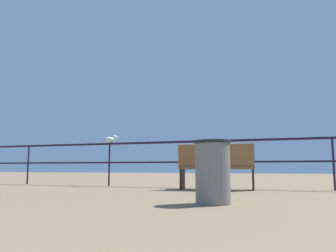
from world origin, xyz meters
The scene contains 4 objects.
pier_railing centered at (0.00, 9.68, 0.82)m, with size 25.94×0.05×1.09m.
bench_near_left centered at (0.30, 9.03, 0.52)m, with size 1.59×0.73×0.95m.
seagull_on_rail centered at (-2.57, 9.70, 1.18)m, with size 0.34×0.36×0.21m.
trash_bin centered at (0.80, 6.33, 0.40)m, with size 0.46×0.46×0.80m.
Camera 1 is at (1.69, 2.13, 0.45)m, focal length 35.56 mm.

